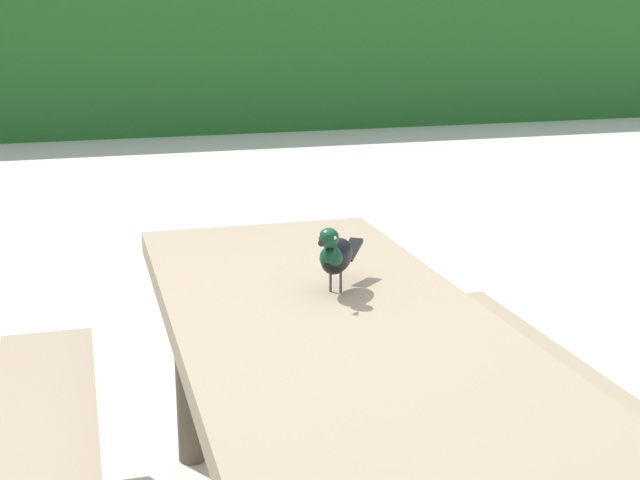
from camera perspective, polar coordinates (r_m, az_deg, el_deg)
name	(u,v)px	position (r m, az deg, el deg)	size (l,w,h in m)	color
hedge_wall	(113,44)	(11.22, -13.34, 12.33)	(28.00, 2.13, 2.03)	#235B23
picnic_table_foreground	(328,380)	(2.21, 0.51, -9.10)	(1.71, 1.81, 0.74)	#84725B
bird_grackle	(335,254)	(2.24, 1.01, -0.95)	(0.19, 0.24, 0.18)	black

